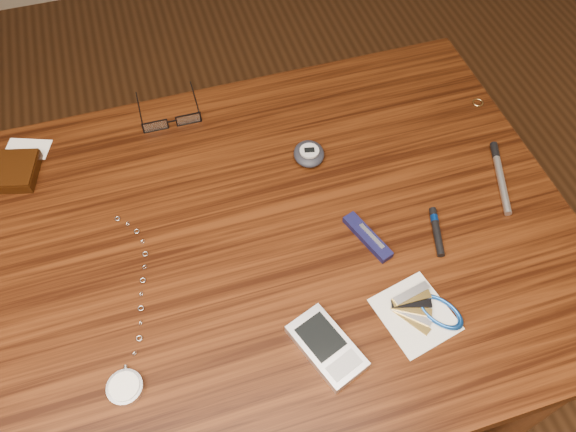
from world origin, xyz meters
name	(u,v)px	position (x,y,z in m)	size (l,w,h in m)	color
ground	(268,391)	(0.00, 0.00, 0.00)	(3.80, 3.80, 0.00)	#472814
desk	(256,273)	(0.00, 0.00, 0.65)	(1.00, 0.70, 0.75)	#3A1909
wallet_and_card	(7,171)	(-0.35, 0.24, 0.76)	(0.13, 0.14, 0.02)	black
eyeglasses	(172,121)	(-0.07, 0.28, 0.76)	(0.11, 0.11, 0.02)	black
gold_ring	(478,103)	(0.47, 0.17, 0.75)	(0.02, 0.02, 0.00)	tan
pocket_watch	(126,381)	(-0.21, -0.16, 0.76)	(0.08, 0.30, 0.01)	silver
pda_phone	(327,347)	(0.05, -0.20, 0.76)	(0.09, 0.12, 0.02)	silver
pedometer	(309,154)	(0.13, 0.13, 0.76)	(0.06, 0.07, 0.02)	#20212A
notepad_keys	(427,311)	(0.20, -0.19, 0.75)	(0.13, 0.12, 0.01)	white
pocket_knife	(368,237)	(0.17, -0.05, 0.76)	(0.05, 0.10, 0.01)	#111137
silver_pen	(499,172)	(0.42, 0.01, 0.76)	(0.06, 0.14, 0.01)	silver
black_blue_pen	(436,230)	(0.27, -0.07, 0.76)	(0.04, 0.08, 0.01)	black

